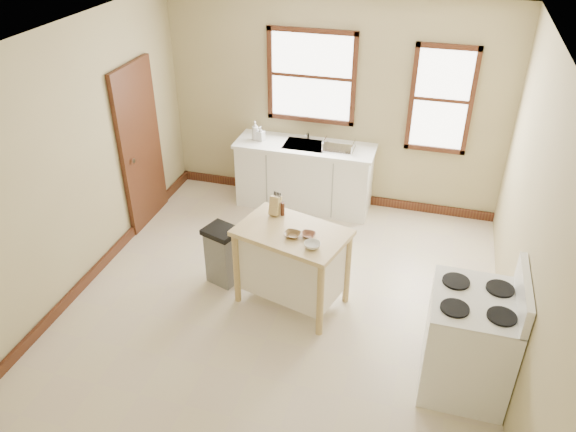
{
  "coord_description": "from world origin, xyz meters",
  "views": [
    {
      "loc": [
        1.35,
        -4.41,
        4.0
      ],
      "look_at": [
        -0.02,
        0.4,
        0.92
      ],
      "focal_mm": 35.0,
      "sensor_mm": 36.0,
      "label": 1
    }
  ],
  "objects_px": {
    "bowl_c": "(312,245)",
    "trash_bin": "(223,255)",
    "soap_bottle_a": "(255,131)",
    "pepper_grinder": "(283,209)",
    "knife_block": "(275,206)",
    "kitchen_island": "(292,267)",
    "gas_stove": "(471,331)",
    "soap_bottle_b": "(261,134)",
    "bowl_a": "(292,235)",
    "dish_rack": "(339,146)",
    "bowl_b": "(308,235)"
  },
  "relations": [
    {
      "from": "kitchen_island",
      "to": "bowl_a",
      "type": "height_order",
      "value": "bowl_a"
    },
    {
      "from": "dish_rack",
      "to": "gas_stove",
      "type": "relative_size",
      "value": 0.32
    },
    {
      "from": "pepper_grinder",
      "to": "bowl_b",
      "type": "height_order",
      "value": "pepper_grinder"
    },
    {
      "from": "soap_bottle_a",
      "to": "kitchen_island",
      "type": "relative_size",
      "value": 0.23
    },
    {
      "from": "gas_stove",
      "to": "soap_bottle_a",
      "type": "bearing_deg",
      "value": 136.66
    },
    {
      "from": "pepper_grinder",
      "to": "kitchen_island",
      "type": "bearing_deg",
      "value": -56.31
    },
    {
      "from": "soap_bottle_b",
      "to": "knife_block",
      "type": "relative_size",
      "value": 1.01
    },
    {
      "from": "dish_rack",
      "to": "soap_bottle_b",
      "type": "bearing_deg",
      "value": 178.76
    },
    {
      "from": "kitchen_island",
      "to": "bowl_c",
      "type": "bearing_deg",
      "value": -25.46
    },
    {
      "from": "soap_bottle_a",
      "to": "gas_stove",
      "type": "relative_size",
      "value": 0.21
    },
    {
      "from": "dish_rack",
      "to": "trash_bin",
      "type": "height_order",
      "value": "dish_rack"
    },
    {
      "from": "bowl_a",
      "to": "bowl_b",
      "type": "distance_m",
      "value": 0.16
    },
    {
      "from": "soap_bottle_a",
      "to": "pepper_grinder",
      "type": "relative_size",
      "value": 1.72
    },
    {
      "from": "kitchen_island",
      "to": "trash_bin",
      "type": "height_order",
      "value": "kitchen_island"
    },
    {
      "from": "trash_bin",
      "to": "gas_stove",
      "type": "bearing_deg",
      "value": 1.6
    },
    {
      "from": "dish_rack",
      "to": "trash_bin",
      "type": "distance_m",
      "value": 2.18
    },
    {
      "from": "bowl_c",
      "to": "trash_bin",
      "type": "xyz_separation_m",
      "value": [
        -1.1,
        0.36,
        -0.58
      ]
    },
    {
      "from": "bowl_c",
      "to": "kitchen_island",
      "type": "bearing_deg",
      "value": 139.21
    },
    {
      "from": "bowl_c",
      "to": "trash_bin",
      "type": "relative_size",
      "value": 0.23
    },
    {
      "from": "bowl_b",
      "to": "bowl_c",
      "type": "bearing_deg",
      "value": -64.15
    },
    {
      "from": "soap_bottle_b",
      "to": "bowl_c",
      "type": "relative_size",
      "value": 1.24
    },
    {
      "from": "bowl_c",
      "to": "gas_stove",
      "type": "xyz_separation_m",
      "value": [
        1.53,
        -0.46,
        -0.3
      ]
    },
    {
      "from": "soap_bottle_a",
      "to": "pepper_grinder",
      "type": "distance_m",
      "value": 1.96
    },
    {
      "from": "dish_rack",
      "to": "gas_stove",
      "type": "bearing_deg",
      "value": -59.63
    },
    {
      "from": "soap_bottle_a",
      "to": "knife_block",
      "type": "bearing_deg",
      "value": -81.13
    },
    {
      "from": "dish_rack",
      "to": "bowl_c",
      "type": "distance_m",
      "value": 2.25
    },
    {
      "from": "bowl_a",
      "to": "bowl_c",
      "type": "relative_size",
      "value": 0.99
    },
    {
      "from": "bowl_b",
      "to": "soap_bottle_b",
      "type": "bearing_deg",
      "value": 119.71
    },
    {
      "from": "kitchen_island",
      "to": "pepper_grinder",
      "type": "xyz_separation_m",
      "value": [
        -0.18,
        0.27,
        0.53
      ]
    },
    {
      "from": "dish_rack",
      "to": "bowl_a",
      "type": "relative_size",
      "value": 2.49
    },
    {
      "from": "dish_rack",
      "to": "bowl_a",
      "type": "bearing_deg",
      "value": -93.19
    },
    {
      "from": "bowl_b",
      "to": "dish_rack",
      "type": "bearing_deg",
      "value": 93.07
    },
    {
      "from": "knife_block",
      "to": "trash_bin",
      "type": "xyz_separation_m",
      "value": [
        -0.58,
        -0.13,
        -0.66
      ]
    },
    {
      "from": "bowl_a",
      "to": "pepper_grinder",
      "type": "bearing_deg",
      "value": 119.67
    },
    {
      "from": "bowl_c",
      "to": "pepper_grinder",
      "type": "bearing_deg",
      "value": 131.75
    },
    {
      "from": "soap_bottle_b",
      "to": "trash_bin",
      "type": "relative_size",
      "value": 0.29
    },
    {
      "from": "knife_block",
      "to": "trash_bin",
      "type": "relative_size",
      "value": 0.29
    },
    {
      "from": "trash_bin",
      "to": "pepper_grinder",
      "type": "bearing_deg",
      "value": 30.72
    },
    {
      "from": "soap_bottle_a",
      "to": "bowl_c",
      "type": "height_order",
      "value": "soap_bottle_a"
    },
    {
      "from": "knife_block",
      "to": "bowl_a",
      "type": "relative_size",
      "value": 1.24
    },
    {
      "from": "knife_block",
      "to": "gas_stove",
      "type": "bearing_deg",
      "value": -16.93
    },
    {
      "from": "soap_bottle_a",
      "to": "dish_rack",
      "type": "height_order",
      "value": "soap_bottle_a"
    },
    {
      "from": "knife_block",
      "to": "bowl_c",
      "type": "height_order",
      "value": "knife_block"
    },
    {
      "from": "bowl_c",
      "to": "gas_stove",
      "type": "height_order",
      "value": "gas_stove"
    },
    {
      "from": "pepper_grinder",
      "to": "bowl_b",
      "type": "relative_size",
      "value": 1.04
    },
    {
      "from": "bowl_c",
      "to": "trash_bin",
      "type": "distance_m",
      "value": 1.3
    },
    {
      "from": "dish_rack",
      "to": "bowl_c",
      "type": "height_order",
      "value": "dish_rack"
    },
    {
      "from": "bowl_a",
      "to": "kitchen_island",
      "type": "bearing_deg",
      "value": 106.58
    },
    {
      "from": "soap_bottle_b",
      "to": "knife_block",
      "type": "xyz_separation_m",
      "value": [
        0.73,
        -1.74,
        -0.02
      ]
    },
    {
      "from": "kitchen_island",
      "to": "gas_stove",
      "type": "relative_size",
      "value": 0.88
    }
  ]
}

